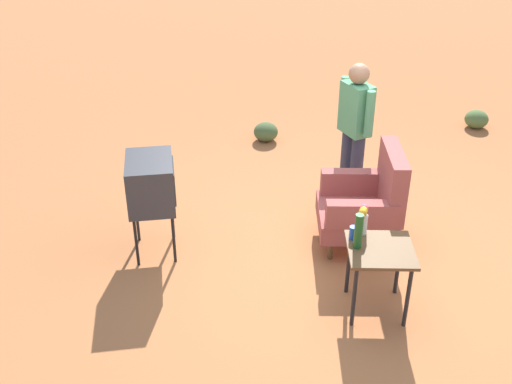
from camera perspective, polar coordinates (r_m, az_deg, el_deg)
ground_plane at (r=6.41m, az=8.47°, el=-5.35°), size 60.00×60.00×0.00m
armchair at (r=6.28m, az=10.21°, el=-0.93°), size 0.78×0.78×1.06m
side_table at (r=5.40m, az=11.32°, el=-5.95°), size 0.56×0.56×0.65m
tv_on_stand at (r=6.01m, az=-9.65°, el=0.80°), size 0.67×0.54×1.03m
person_standing at (r=6.85m, az=9.07°, el=6.01°), size 0.52×0.36×1.64m
bottle_wine_green at (r=5.24m, az=9.41°, el=-3.57°), size 0.07×0.07×0.32m
soda_can_blue at (r=5.39m, az=8.91°, el=-3.72°), size 0.07×0.07×0.12m
flower_vase at (r=5.44m, az=9.81°, el=-2.43°), size 0.15×0.10×0.27m
shrub_far at (r=9.56m, az=19.63°, el=6.33°), size 0.33×0.33×0.26m
shrub_lone at (r=8.61m, az=0.91°, el=5.56°), size 0.33×0.33×0.26m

